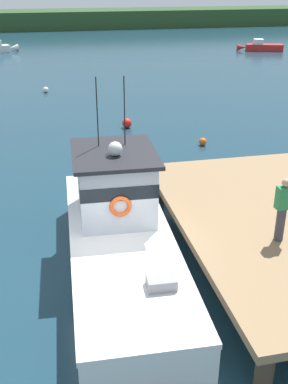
{
  "coord_description": "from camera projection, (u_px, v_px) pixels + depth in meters",
  "views": [
    {
      "loc": [
        -1.34,
        -9.9,
        7.09
      ],
      "look_at": [
        1.2,
        1.94,
        1.4
      ],
      "focal_mm": 43.52,
      "sensor_mm": 36.0,
      "label": 1
    }
  ],
  "objects": [
    {
      "name": "ground_plane",
      "position": [
        114.0,
        276.0,
        12.03
      ],
      "size": [
        200.0,
        200.0,
        0.0
      ],
      "primitive_type": "plane",
      "color": "#193847"
    },
    {
      "name": "far_shoreline",
      "position": [
        48.0,
        19.0,
        66.38
      ],
      "size": [
        120.0,
        8.0,
        2.4
      ],
      "primitive_type": "cube",
      "color": "#284723",
      "rests_on": "ground"
    },
    {
      "name": "deckhand_by_the_boat",
      "position": [
        282.0,
        208.0,
        11.0
      ],
      "size": [
        0.36,
        0.22,
        1.63
      ],
      "color": "#383842",
      "rests_on": "dock"
    },
    {
      "name": "mooring_buoy_spare_mooring",
      "position": [
        203.0,
        142.0,
        21.14
      ],
      "size": [
        0.35,
        0.35,
        0.35
      ],
      "primitive_type": "sphere",
      "color": "#EA5B19",
      "rests_on": "ground"
    },
    {
      "name": "main_fishing_boat",
      "position": [
        119.0,
        232.0,
        12.09
      ],
      "size": [
        2.86,
        9.87,
        4.8
      ],
      "color": "white",
      "rests_on": "ground"
    },
    {
      "name": "mooring_buoy_outer",
      "position": [
        46.0,
        90.0,
        30.57
      ],
      "size": [
        0.37,
        0.37,
        0.37
      ],
      "primitive_type": "sphere",
      "color": "silver",
      "rests_on": "ground"
    },
    {
      "name": "moored_boat_mid_harbor",
      "position": [
        261.0,
        47.0,
        47.03
      ],
      "size": [
        4.61,
        2.24,
        1.16
      ],
      "color": "red",
      "rests_on": "ground"
    },
    {
      "name": "mooring_buoy_inshore",
      "position": [
        127.0,
        123.0,
        23.54
      ],
      "size": [
        0.49,
        0.49,
        0.49
      ],
      "primitive_type": "sphere",
      "color": "red",
      "rests_on": "ground"
    }
  ]
}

